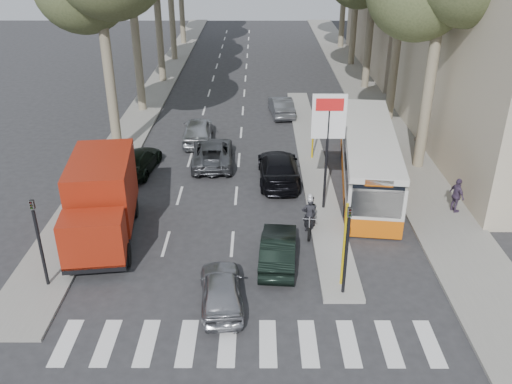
% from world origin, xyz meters
% --- Properties ---
extents(ground, '(120.00, 120.00, 0.00)m').
position_xyz_m(ground, '(0.00, 0.00, 0.00)').
color(ground, '#28282B').
rests_on(ground, ground).
extents(sidewalk_right, '(3.20, 70.00, 0.12)m').
position_xyz_m(sidewalk_right, '(8.60, 25.00, 0.06)').
color(sidewalk_right, gray).
rests_on(sidewalk_right, ground).
extents(median_left, '(2.40, 64.00, 0.12)m').
position_xyz_m(median_left, '(-8.00, 28.00, 0.06)').
color(median_left, gray).
rests_on(median_left, ground).
extents(traffic_island, '(1.50, 26.00, 0.16)m').
position_xyz_m(traffic_island, '(3.25, 11.00, 0.08)').
color(traffic_island, gray).
rests_on(traffic_island, ground).
extents(billboard, '(1.50, 12.10, 5.60)m').
position_xyz_m(billboard, '(3.25, 5.00, 3.70)').
color(billboard, yellow).
rests_on(billboard, ground).
extents(traffic_light_island, '(0.16, 0.41, 3.60)m').
position_xyz_m(traffic_light_island, '(3.25, -1.50, 2.49)').
color(traffic_light_island, black).
rests_on(traffic_light_island, ground).
extents(traffic_light_left, '(0.16, 0.41, 3.60)m').
position_xyz_m(traffic_light_left, '(-7.60, -1.00, 2.49)').
color(traffic_light_left, black).
rests_on(traffic_light_left, ground).
extents(silver_hatchback, '(1.83, 3.78, 1.25)m').
position_xyz_m(silver_hatchback, '(-1.10, -2.00, 0.62)').
color(silver_hatchback, '#9A9CA2').
rests_on(silver_hatchback, ground).
extents(dark_hatchback, '(1.64, 3.97, 1.28)m').
position_xyz_m(dark_hatchback, '(0.98, 0.61, 0.64)').
color(dark_hatchback, black).
rests_on(dark_hatchback, ground).
extents(queue_car_a, '(2.43, 4.86, 1.32)m').
position_xyz_m(queue_car_a, '(-2.34, 10.45, 0.66)').
color(queue_car_a, '#4C4E53').
rests_on(queue_car_a, ground).
extents(queue_car_b, '(2.18, 5.08, 1.46)m').
position_xyz_m(queue_car_b, '(1.25, 8.23, 0.73)').
color(queue_car_b, black).
rests_on(queue_car_b, ground).
extents(queue_car_c, '(1.99, 4.52, 1.51)m').
position_xyz_m(queue_car_c, '(-3.50, 13.86, 0.76)').
color(queue_car_c, '#A7ABAF').
rests_on(queue_car_c, ground).
extents(queue_car_d, '(1.84, 4.13, 1.32)m').
position_xyz_m(queue_car_d, '(1.80, 19.00, 0.66)').
color(queue_car_d, '#55575D').
rests_on(queue_car_d, ground).
extents(queue_car_e, '(2.23, 4.52, 1.26)m').
position_xyz_m(queue_car_e, '(-6.30, 9.34, 0.63)').
color(queue_car_e, black).
rests_on(queue_car_e, ground).
extents(red_truck, '(3.15, 6.59, 3.38)m').
position_xyz_m(red_truck, '(-6.33, 2.56, 1.79)').
color(red_truck, black).
rests_on(red_truck, ground).
extents(city_bus, '(3.68, 11.20, 2.90)m').
position_xyz_m(city_bus, '(5.74, 7.77, 1.53)').
color(city_bus, '#D65D0B').
rests_on(city_bus, ground).
extents(motorcycle, '(0.76, 2.01, 1.71)m').
position_xyz_m(motorcycle, '(2.42, 3.21, 0.78)').
color(motorcycle, black).
rests_on(motorcycle, ground).
extents(pedestrian_near, '(0.75, 1.07, 1.65)m').
position_xyz_m(pedestrian_near, '(9.28, 4.68, 0.95)').
color(pedestrian_near, '#483753').
rests_on(pedestrian_near, sidewalk_right).
extents(pedestrian_far, '(1.12, 0.93, 1.59)m').
position_xyz_m(pedestrian_far, '(9.83, 12.70, 0.92)').
color(pedestrian_far, '#6A5E50').
rests_on(pedestrian_far, sidewalk_right).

